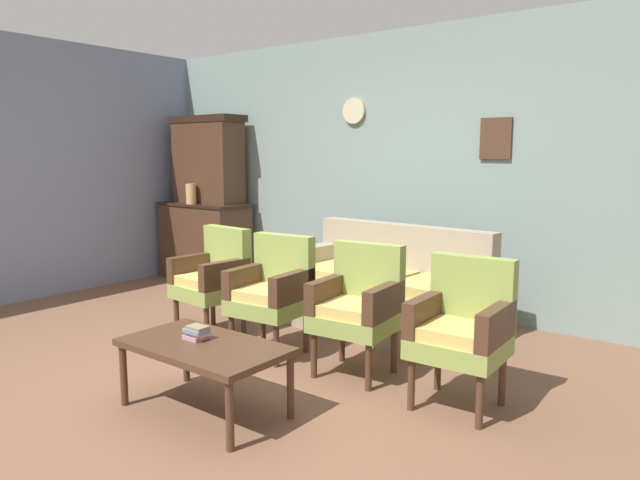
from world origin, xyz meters
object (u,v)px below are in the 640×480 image
vase_on_cabinet (191,194)px  armchair_by_doorway (462,326)px  armchair_near_cabinet (214,276)px  book_stack_on_table (197,333)px  floral_couch (384,293)px  armchair_row_middle (358,303)px  side_cabinet (205,241)px  coffee_table (204,351)px  armchair_near_couch_end (273,289)px

vase_on_cabinet → armchair_by_doorway: (4.01, -1.33, -0.55)m
armchair_near_cabinet → armchair_by_doorway: bearing=-1.9°
armchair_by_doorway → book_stack_on_table: 1.59m
vase_on_cabinet → armchair_by_doorway: vase_on_cabinet is taller
floral_couch → armchair_row_middle: bearing=-68.7°
vase_on_cabinet → armchair_by_doorway: size_ratio=0.26×
vase_on_cabinet → floral_couch: bearing=-6.1°
floral_couch → armchair_row_middle: size_ratio=2.00×
armchair_near_cabinet → armchair_row_middle: (1.48, -0.02, 0.00)m
floral_couch → side_cabinet: bearing=170.3°
side_cabinet → floral_couch: (2.83, -0.48, -0.14)m
armchair_row_middle → armchair_by_doorway: same height
vase_on_cabinet → coffee_table: bearing=-39.4°
floral_couch → armchair_near_cabinet: 1.46m
armchair_near_couch_end → armchair_near_cabinet: bearing=175.6°
floral_couch → coffee_table: 2.04m
coffee_table → armchair_near_cabinet: bearing=135.5°
floral_couch → armchair_near_cabinet: same height
vase_on_cabinet → coffee_table: size_ratio=0.24×
vase_on_cabinet → armchair_by_doorway: 4.26m
vase_on_cabinet → armchair_near_cabinet: size_ratio=0.26×
side_cabinet → armchair_row_middle: (3.20, -1.45, 0.03)m
armchair_near_cabinet → armchair_near_couch_end: size_ratio=1.00×
armchair_row_middle → book_stack_on_table: 1.14m
armchair_near_cabinet → coffee_table: size_ratio=0.90×
side_cabinet → coffee_table: 3.79m
armchair_row_middle → armchair_by_doorway: bearing=-4.3°
coffee_table → side_cabinet: bearing=138.4°
side_cabinet → armchair_near_cabinet: (1.73, -1.43, 0.03)m
armchair_row_middle → coffee_table: armchair_row_middle is taller
armchair_near_cabinet → book_stack_on_table: (1.01, -1.06, -0.04)m
armchair_row_middle → coffee_table: bearing=-109.2°
armchair_row_middle → armchair_by_doorway: size_ratio=1.00×
armchair_by_doorway → coffee_table: (-1.16, -1.01, -0.12)m
armchair_near_couch_end → book_stack_on_table: (0.30, -1.00, -0.04)m
armchair_near_couch_end → coffee_table: 1.11m
armchair_row_middle → armchair_near_cabinet: bearing=179.4°
side_cabinet → vase_on_cabinet: size_ratio=4.85×
vase_on_cabinet → armchair_near_couch_end: bearing=-28.0°
side_cabinet → coffee_table: (2.83, -2.52, -0.09)m
coffee_table → floral_couch: bearing=90.1°
side_cabinet → armchair_by_doorway: size_ratio=1.28×
vase_on_cabinet → armchair_near_cabinet: vase_on_cabinet is taller
armchair_near_cabinet → armchair_near_couch_end: bearing=-4.4°
armchair_near_couch_end → floral_couch: bearing=69.3°
floral_couch → coffee_table: floral_couch is taller
side_cabinet → armchair_by_doorway: bearing=-20.7°
side_cabinet → floral_couch: size_ratio=0.64×
armchair_near_cabinet → book_stack_on_table: bearing=-46.2°
side_cabinet → book_stack_on_table: bearing=-42.3°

